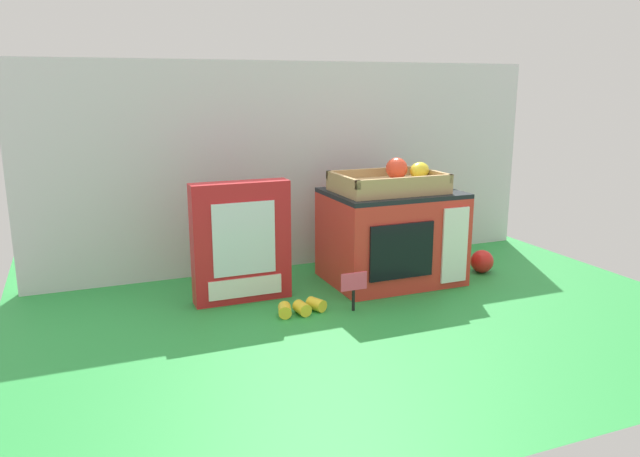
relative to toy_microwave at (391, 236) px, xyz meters
The scene contains 8 objects.
ground_plane 0.23m from the toy_microwave, behind, with size 1.70×1.70×0.00m, color green.
display_back_panel 0.37m from the toy_microwave, 126.04° to the left, with size 1.61×0.03×0.62m, color silver.
toy_microwave is the anchor object (origin of this frame).
food_groups_crate 0.16m from the toy_microwave, 153.99° to the right, with size 0.30×0.20×0.09m.
cookie_set_box 0.45m from the toy_microwave, behind, with size 0.26×0.06×0.32m.
price_sign 0.29m from the toy_microwave, 137.90° to the right, with size 0.07×0.01×0.10m.
loose_toy_banana 0.39m from the toy_microwave, 155.04° to the right, with size 0.13×0.06×0.03m.
loose_toy_apple 0.31m from the toy_microwave, ahead, with size 0.07×0.07×0.07m, color red.
Camera 1 is at (-0.64, -1.50, 0.56)m, focal length 34.19 mm.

